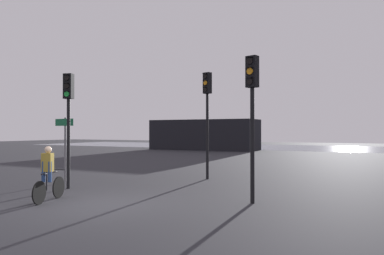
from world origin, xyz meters
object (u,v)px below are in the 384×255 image
at_px(distant_building, 204,135).
at_px(traffic_light_center, 207,105).
at_px(traffic_light_near_left, 68,108).
at_px(cyclist, 48,174).
at_px(direction_sign_post, 65,140).
at_px(traffic_light_near_right, 252,100).

relative_size(distant_building, traffic_light_center, 2.55).
bearing_deg(traffic_light_near_left, cyclist, 106.74).
bearing_deg(traffic_light_center, cyclist, 89.57).
relative_size(traffic_light_center, cyclist, 2.79).
xyz_separation_m(traffic_light_center, direction_sign_post, (-4.56, -3.65, -1.48)).
bearing_deg(direction_sign_post, cyclist, 137.11).
height_order(traffic_light_center, direction_sign_post, traffic_light_center).
relative_size(direction_sign_post, cyclist, 1.58).
bearing_deg(traffic_light_center, distant_building, -48.22).
bearing_deg(cyclist, traffic_light_near_left, 104.92).
bearing_deg(traffic_light_near_right, cyclist, 37.67).
distance_m(traffic_light_near_left, cyclist, 3.21).
relative_size(traffic_light_center, direction_sign_post, 1.76).
height_order(traffic_light_near_left, traffic_light_near_right, traffic_light_near_right).
height_order(traffic_light_center, traffic_light_near_right, traffic_light_center).
bearing_deg(distant_building, cyclist, -73.14).
bearing_deg(distant_building, direction_sign_post, -76.48).
xyz_separation_m(traffic_light_center, traffic_light_near_right, (3.41, -4.27, -0.23)).
height_order(distant_building, traffic_light_near_right, traffic_light_near_right).
xyz_separation_m(traffic_light_near_left, traffic_light_near_right, (6.72, 0.41, 0.06)).
distance_m(distant_building, traffic_light_near_right, 30.22).
bearing_deg(distant_building, traffic_light_near_right, -61.90).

